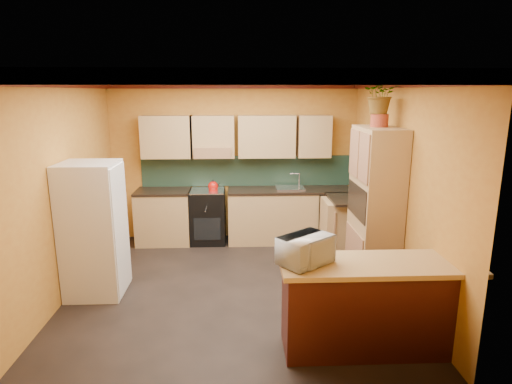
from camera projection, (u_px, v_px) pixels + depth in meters
room_shell at (234, 127)px, 5.47m from camera, size 4.24×4.24×2.72m
base_cabinets_back at (245, 217)px, 7.34m from camera, size 3.65×0.60×0.88m
countertop_back at (244, 191)px, 7.23m from camera, size 3.65×0.62×0.04m
stove at (208, 216)px, 7.31m from camera, size 0.58×0.58×0.91m
kettle at (213, 186)px, 7.14m from camera, size 0.21×0.21×0.18m
sink at (290, 188)px, 7.25m from camera, size 0.48×0.40×0.03m
base_cabinets_right at (348, 227)px, 6.76m from camera, size 0.60×0.80×0.88m
countertop_right at (350, 199)px, 6.65m from camera, size 0.62×0.80×0.04m
fridge at (93, 230)px, 5.34m from camera, size 0.68×0.66×1.70m
pantry at (375, 208)px, 5.58m from camera, size 0.48×0.90×2.10m
fern_pot at (379, 120)px, 5.36m from camera, size 0.22×0.22×0.16m
fern at (381, 94)px, 5.29m from camera, size 0.52×0.47×0.50m
breakfast_bar at (375, 308)px, 4.24m from camera, size 1.80×0.55×0.88m
bar_top at (378, 265)px, 4.13m from camera, size 1.90×0.65×0.05m
microwave at (306, 250)px, 4.06m from camera, size 0.60×0.57×0.28m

